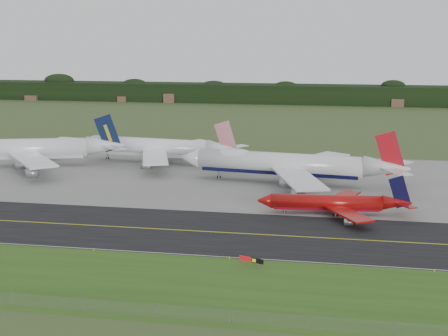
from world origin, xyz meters
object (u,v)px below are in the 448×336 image
jet_star_tail (158,148)px  jet_navy_gold (26,149)px  jet_red_737 (335,203)px  jet_ba_747 (287,164)px  taxiway_sign (251,260)px

jet_star_tail → jet_navy_gold: bearing=-163.5°
jet_red_737 → jet_navy_gold: size_ratio=0.57×
jet_red_737 → jet_star_tail: size_ratio=0.63×
jet_ba_747 → jet_star_tail: bearing=153.4°
jet_red_737 → taxiway_sign: (-15.61, -38.72, -1.61)m
jet_navy_gold → jet_star_tail: bearing=16.5°
jet_navy_gold → jet_red_737: bearing=-21.8°
jet_ba_747 → jet_navy_gold: 89.25m
jet_ba_747 → taxiway_sign: 69.56m
jet_ba_747 → jet_red_737: 33.87m
jet_ba_747 → jet_star_tail: jet_ba_747 is taller
jet_ba_747 → jet_navy_gold: jet_navy_gold is taller
jet_red_737 → jet_star_tail: (-60.25, 53.75, 2.46)m
taxiway_sign → jet_ba_747: bearing=88.7°
jet_ba_747 → jet_red_737: size_ratio=1.82×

